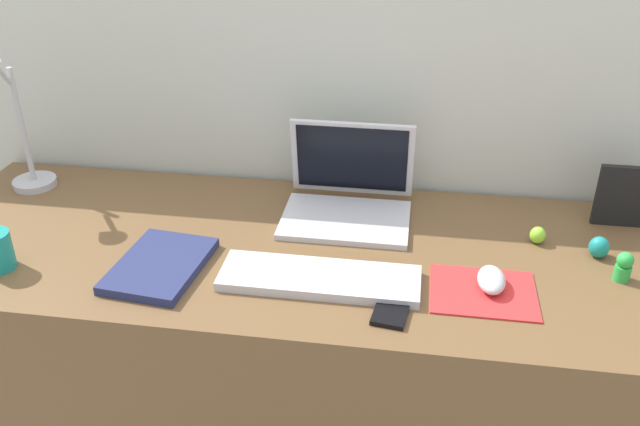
% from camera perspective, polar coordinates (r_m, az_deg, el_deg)
% --- Properties ---
extents(back_wall, '(2.99, 0.05, 1.35)m').
position_cam_1_polar(back_wall, '(1.86, 0.84, 1.21)').
color(back_wall, beige).
rests_on(back_wall, ground_plane).
extents(desk, '(1.79, 0.64, 0.74)m').
position_cam_1_polar(desk, '(1.74, -0.93, -13.29)').
color(desk, brown).
rests_on(desk, ground_plane).
extents(laptop, '(0.30, 0.25, 0.21)m').
position_cam_1_polar(laptop, '(1.63, 2.40, 1.77)').
color(laptop, silver).
rests_on(laptop, desk).
extents(keyboard, '(0.41, 0.13, 0.02)m').
position_cam_1_polar(keyboard, '(1.40, -0.03, -5.50)').
color(keyboard, silver).
rests_on(keyboard, desk).
extents(mousepad, '(0.21, 0.17, 0.00)m').
position_cam_1_polar(mousepad, '(1.41, 13.51, -6.46)').
color(mousepad, red).
rests_on(mousepad, desk).
extents(mouse, '(0.06, 0.10, 0.03)m').
position_cam_1_polar(mouse, '(1.42, 14.16, -5.44)').
color(mouse, silver).
rests_on(mouse, mousepad).
extents(cell_phone, '(0.08, 0.14, 0.01)m').
position_cam_1_polar(cell_phone, '(1.34, 6.12, -7.79)').
color(cell_phone, black).
rests_on(cell_phone, desk).
extents(desk_lamp, '(0.11, 0.17, 0.37)m').
position_cam_1_polar(desk_lamp, '(1.84, -24.23, 6.35)').
color(desk_lamp, '#B7B7BC').
rests_on(desk_lamp, desk).
extents(notebook_pad, '(0.19, 0.26, 0.02)m').
position_cam_1_polar(notebook_pad, '(1.48, -13.25, -4.30)').
color(notebook_pad, navy).
rests_on(notebook_pad, desk).
extents(picture_frame, '(0.12, 0.02, 0.15)m').
position_cam_1_polar(picture_frame, '(1.72, 24.05, 1.29)').
color(picture_frame, black).
rests_on(picture_frame, desk).
extents(toy_figurine_lime, '(0.04, 0.04, 0.04)m').
position_cam_1_polar(toy_figurine_lime, '(1.60, 17.77, -1.77)').
color(toy_figurine_lime, '#8CDB33').
rests_on(toy_figurine_lime, desk).
extents(toy_figurine_teal, '(0.04, 0.04, 0.05)m').
position_cam_1_polar(toy_figurine_teal, '(1.59, 22.34, -2.66)').
color(toy_figurine_teal, teal).
rests_on(toy_figurine_teal, desk).
extents(toy_figurine_green, '(0.03, 0.03, 0.06)m').
position_cam_1_polar(toy_figurine_green, '(1.53, 24.10, -4.10)').
color(toy_figurine_green, green).
rests_on(toy_figurine_green, desk).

